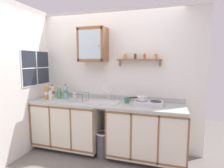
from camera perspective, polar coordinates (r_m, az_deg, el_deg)
The scene contains 21 objects.
floor at distance 3.24m, azimuth -3.88°, elevation -22.98°, with size 5.68×5.68×0.00m, color slate.
back_wall at distance 3.41m, azimuth -0.29°, elevation 1.67°, with size 3.28×0.07×2.58m.
side_wall_left at distance 3.33m, azimuth -28.58°, elevation 0.49°, with size 0.05×3.41×2.58m, color silver.
lower_cabinet_run at distance 3.58m, azimuth -13.15°, elevation -12.25°, with size 1.25×0.64×0.89m.
lower_cabinet_run_right at distance 3.15m, azimuth 10.79°, elevation -14.92°, with size 1.23×0.64×0.89m.
countertop at distance 3.16m, azimuth -2.13°, elevation -6.08°, with size 2.64×0.66×0.03m, color #B2B2AD.
backsplash at distance 3.43m, azimuth -0.46°, elevation -4.06°, with size 2.64×0.02×0.08m, color #B2B2AD.
sink at distance 3.20m, azimuth -2.47°, elevation -5.75°, with size 0.56×0.42×0.47m.
hot_plate_stove at distance 3.02m, azimuth 11.40°, elevation -5.93°, with size 0.46×0.30×0.07m.
saucepan at distance 3.03m, azimuth 9.32°, elevation -4.36°, with size 0.29×0.25×0.07m.
bottle_water_blue_0 at distance 3.58m, azimuth -14.30°, elevation -2.34°, with size 0.08×0.08×0.28m.
bottle_opaque_white_1 at distance 3.70m, azimuth -18.19°, elevation -2.36°, with size 0.08×0.08×0.26m.
bottle_soda_green_2 at distance 3.60m, azimuth -16.36°, elevation -2.68°, with size 0.07×0.07×0.24m.
bottle_water_clear_3 at distance 3.52m, azimuth -18.79°, elevation -3.28°, with size 0.07×0.07×0.21m.
bottle_juice_amber_4 at distance 3.62m, azimuth -19.87°, elevation -2.54°, with size 0.08×0.08×0.27m.
dish_rack at distance 3.38m, azimuth -10.61°, elevation -4.68°, with size 0.31×0.27×0.16m.
mug at distance 3.11m, azimuth 4.66°, elevation -5.04°, with size 0.11×0.09×0.10m.
wall_cabinet at distance 3.34m, azimuth -5.99°, elevation 12.09°, with size 0.50×0.34×0.60m.
spice_shelf at distance 3.19m, azimuth 8.41°, elevation 7.76°, with size 0.76×0.14×0.23m.
window at distance 3.68m, azimuth -22.71°, elevation 4.68°, with size 0.03×0.75×0.66m.
trash_bin at distance 3.24m, azimuth -2.87°, elevation -18.38°, with size 0.25×0.25×0.44m.
Camera 1 is at (1.01, -2.61, 1.63)m, focal length 29.11 mm.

